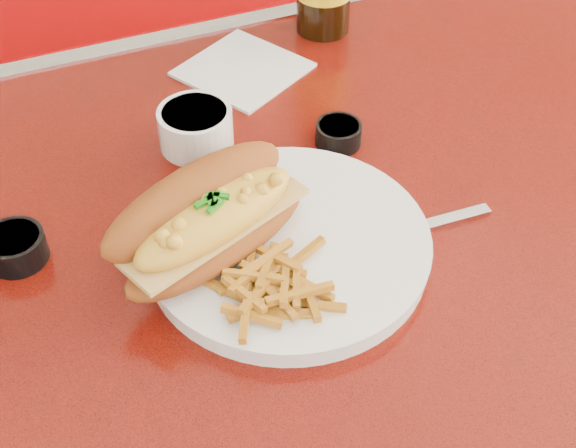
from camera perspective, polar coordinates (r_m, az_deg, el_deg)
name	(u,v)px	position (r m, az deg, el deg)	size (l,w,h in m)	color
diner_table	(276,333)	(0.93, -0.89, -7.77)	(1.23, 0.83, 0.77)	#B5180B
booth_bench_far	(132,144)	(1.72, -11.05, 5.58)	(1.20, 0.51, 0.90)	#A40A0C
dinner_plate	(288,245)	(0.78, 0.00, -1.52)	(0.32, 0.32, 0.02)	white
mac_hoagie	(209,218)	(0.74, -5.67, 0.42)	(0.23, 0.17, 0.09)	#8E4517
fries_pile	(272,283)	(0.72, -1.17, -4.19)	(0.09, 0.09, 0.03)	orange
fork	(296,254)	(0.76, 0.60, -2.12)	(0.03, 0.13, 0.00)	#B9B9BE
gravy_ramekin	(196,127)	(0.90, -6.59, 6.86)	(0.10, 0.10, 0.05)	white
sauce_cup_left	(15,246)	(0.81, -18.82, -1.52)	(0.06, 0.06, 0.03)	black
sauce_cup_right	(339,133)	(0.91, 3.62, 6.46)	(0.05, 0.05, 0.03)	black
knife	(418,229)	(0.82, 9.25, -0.34)	(0.19, 0.02, 0.01)	#B9B9BE
paper_napkin	(243,69)	(1.03, -3.23, 10.92)	(0.13, 0.13, 0.00)	white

